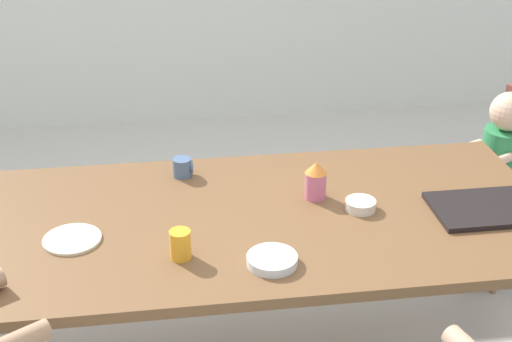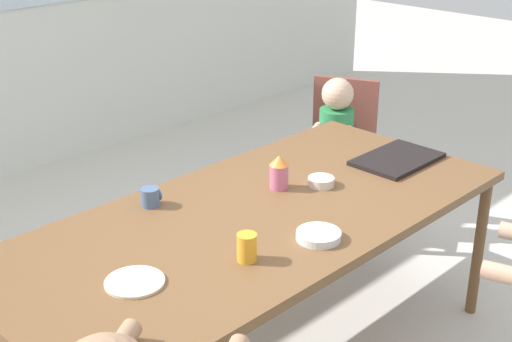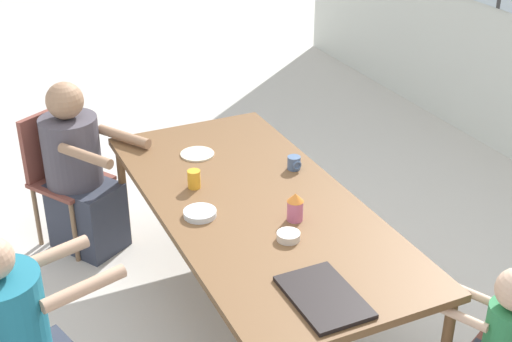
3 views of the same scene
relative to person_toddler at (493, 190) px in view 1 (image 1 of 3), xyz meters
The scene contains 9 objects.
dining_table 1.36m from the person_toddler, 154.72° to the right, with size 2.16×0.99×0.74m.
person_toddler is the anchor object (origin of this frame).
food_tray_dark 0.81m from the person_toddler, 119.24° to the right, with size 0.41×0.27×0.02m.
coffee_mug 1.51m from the person_toddler, behind, with size 0.08×0.07×0.08m.
sippy_cup 1.14m from the person_toddler, 154.10° to the right, with size 0.08×0.08×0.15m.
juice_glass 1.73m from the person_toddler, 151.64° to the right, with size 0.07×0.07×0.10m.
bowl_white_shallow 1.52m from the person_toddler, 143.70° to the right, with size 0.17×0.17×0.03m.
bowl_cereal 1.06m from the person_toddler, 144.86° to the right, with size 0.11×0.11×0.04m.
plate_tortillas 1.99m from the person_toddler, 160.64° to the right, with size 0.20×0.20×0.01m.
Camera 1 is at (-0.31, -2.19, 2.05)m, focal length 50.00 mm.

